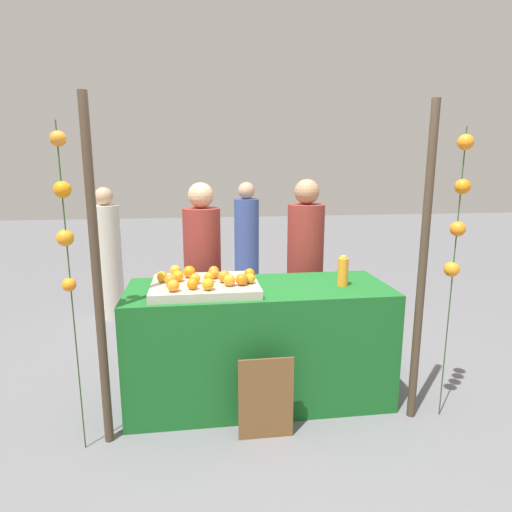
{
  "coord_description": "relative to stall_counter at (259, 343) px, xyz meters",
  "views": [
    {
      "loc": [
        -0.44,
        -3.02,
        1.76
      ],
      "look_at": [
        0.0,
        0.15,
        1.09
      ],
      "focal_mm": 30.14,
      "sensor_mm": 36.0,
      "label": 1
    }
  ],
  "objects": [
    {
      "name": "ground_plane",
      "position": [
        0.0,
        0.0,
        -0.44
      ],
      "size": [
        24.0,
        24.0,
        0.0
      ],
      "primitive_type": "plane",
      "color": "slate"
    },
    {
      "name": "stall_counter",
      "position": [
        0.0,
        0.0,
        0.0
      ],
      "size": [
        1.93,
        0.75,
        0.89
      ],
      "primitive_type": "cube",
      "color": "#196023",
      "rests_on": "ground_plane"
    },
    {
      "name": "orange_tray",
      "position": [
        -0.39,
        -0.04,
        0.47
      ],
      "size": [
        0.75,
        0.59,
        0.06
      ],
      "primitive_type": "cube",
      "color": "#B2AD99",
      "rests_on": "stall_counter"
    },
    {
      "name": "orange_0",
      "position": [
        -0.61,
        0.17,
        0.55
      ],
      "size": [
        0.08,
        0.08,
        0.08
      ],
      "primitive_type": "sphere",
      "color": "orange",
      "rests_on": "orange_tray"
    },
    {
      "name": "orange_1",
      "position": [
        -0.26,
        -0.07,
        0.55
      ],
      "size": [
        0.09,
        0.09,
        0.09
      ],
      "primitive_type": "sphere",
      "color": "orange",
      "rests_on": "orange_tray"
    },
    {
      "name": "orange_2",
      "position": [
        -0.23,
        -0.17,
        0.54
      ],
      "size": [
        0.08,
        0.08,
        0.08
      ],
      "primitive_type": "sphere",
      "color": "orange",
      "rests_on": "orange_tray"
    },
    {
      "name": "orange_3",
      "position": [
        -0.61,
        -0.25,
        0.54
      ],
      "size": [
        0.08,
        0.08,
        0.08
      ],
      "primitive_type": "sphere",
      "color": "orange",
      "rests_on": "orange_tray"
    },
    {
      "name": "orange_4",
      "position": [
        -0.51,
        0.1,
        0.55
      ],
      "size": [
        0.09,
        0.09,
        0.09
      ],
      "primitive_type": "sphere",
      "color": "orange",
      "rests_on": "orange_tray"
    },
    {
      "name": "orange_5",
      "position": [
        -0.63,
        -0.11,
        0.55
      ],
      "size": [
        0.09,
        0.09,
        0.09
      ],
      "primitive_type": "sphere",
      "color": "orange",
      "rests_on": "orange_tray"
    },
    {
      "name": "orange_6",
      "position": [
        -0.33,
        0.05,
        0.54
      ],
      "size": [
        0.07,
        0.07,
        0.07
      ],
      "primitive_type": "sphere",
      "color": "orange",
      "rests_on": "orange_tray"
    },
    {
      "name": "orange_7",
      "position": [
        -0.48,
        -0.21,
        0.54
      ],
      "size": [
        0.07,
        0.07,
        0.07
      ],
      "primitive_type": "sphere",
      "color": "orange",
      "rests_on": "orange_tray"
    },
    {
      "name": "orange_8",
      "position": [
        -0.38,
        -0.25,
        0.54
      ],
      "size": [
        0.08,
        0.08,
        0.08
      ],
      "primitive_type": "sphere",
      "color": "orange",
      "rests_on": "orange_tray"
    },
    {
      "name": "orange_9",
      "position": [
        -0.7,
        0.01,
        0.54
      ],
      "size": [
        0.08,
        0.08,
        0.08
      ],
      "primitive_type": "sphere",
      "color": "orange",
      "rests_on": "orange_tray"
    },
    {
      "name": "orange_10",
      "position": [
        -0.59,
        0.0,
        0.54
      ],
      "size": [
        0.08,
        0.08,
        0.08
      ],
      "primitive_type": "sphere",
      "color": "orange",
      "rests_on": "orange_tray"
    },
    {
      "name": "orange_11",
      "position": [
        -0.32,
        0.12,
        0.54
      ],
      "size": [
        0.08,
        0.08,
        0.08
      ],
      "primitive_type": "sphere",
      "color": "orange",
      "rests_on": "orange_tray"
    },
    {
      "name": "orange_12",
      "position": [
        -0.07,
        0.01,
        0.54
      ],
      "size": [
        0.08,
        0.08,
        0.08
      ],
      "primitive_type": "sphere",
      "color": "orange",
      "rests_on": "orange_tray"
    },
    {
      "name": "orange_13",
      "position": [
        -0.14,
        -0.16,
        0.54
      ],
      "size": [
        0.08,
        0.08,
        0.08
      ],
      "primitive_type": "sphere",
      "color": "orange",
      "rests_on": "orange_tray"
    },
    {
      "name": "orange_14",
      "position": [
        -0.46,
        -0.08,
        0.54
      ],
      "size": [
        0.08,
        0.08,
        0.08
      ],
      "primitive_type": "sphere",
      "color": "orange",
      "rests_on": "orange_tray"
    },
    {
      "name": "orange_15",
      "position": [
        -0.08,
        -0.12,
        0.54
      ],
      "size": [
        0.07,
        0.07,
        0.07
      ],
      "primitive_type": "sphere",
      "color": "orange",
      "rests_on": "orange_tray"
    },
    {
      "name": "orange_16",
      "position": [
        -0.37,
        -0.05,
        0.54
      ],
      "size": [
        0.07,
        0.07,
        0.07
      ],
      "primitive_type": "sphere",
      "color": "orange",
      "rests_on": "orange_tray"
    },
    {
      "name": "juice_bottle",
      "position": [
        0.62,
        -0.06,
        0.55
      ],
      "size": [
        0.08,
        0.08,
        0.23
      ],
      "color": "orange",
      "rests_on": "stall_counter"
    },
    {
      "name": "chalkboard_sign",
      "position": [
        -0.03,
        -0.52,
        -0.17
      ],
      "size": [
        0.36,
        0.03,
        0.57
      ],
      "color": "brown",
      "rests_on": "ground_plane"
    },
    {
      "name": "vendor_left",
      "position": [
        -0.4,
        0.69,
        0.31
      ],
      "size": [
        0.33,
        0.33,
        1.62
      ],
      "color": "maroon",
      "rests_on": "ground_plane"
    },
    {
      "name": "vendor_right",
      "position": [
        0.53,
        0.7,
        0.32
      ],
      "size": [
        0.33,
        0.33,
        1.65
      ],
      "color": "maroon",
      "rests_on": "ground_plane"
    },
    {
      "name": "crowd_person_0",
      "position": [
        0.18,
        2.36,
        0.28
      ],
      "size": [
        0.31,
        0.31,
        1.56
      ],
      "color": "#384C8C",
      "rests_on": "ground_plane"
    },
    {
      "name": "crowd_person_1",
      "position": [
        -1.47,
        2.04,
        0.27
      ],
      "size": [
        0.31,
        0.31,
        1.53
      ],
      "color": "beige",
      "rests_on": "ground_plane"
    },
    {
      "name": "canopy_post_left",
      "position": [
        -1.05,
        -0.41,
        0.64
      ],
      "size": [
        0.06,
        0.06,
        2.17
      ],
      "primitive_type": "cylinder",
      "color": "#473828",
      "rests_on": "ground_plane"
    },
    {
      "name": "canopy_post_right",
      "position": [
        1.05,
        -0.41,
        0.64
      ],
      "size": [
        0.06,
        0.06,
        2.17
      ],
      "primitive_type": "cylinder",
      "color": "#473828",
      "rests_on": "ground_plane"
    },
    {
      "name": "garland_strand_left",
      "position": [
        -1.19,
        -0.46,
        1.05
      ],
      "size": [
        0.1,
        0.1,
        2.01
      ],
      "color": "#2D4C23",
      "rests_on": "ground_plane"
    },
    {
      "name": "garland_strand_right",
      "position": [
        1.25,
        -0.44,
        1.03
      ],
      "size": [
        0.11,
        0.12,
        2.01
      ],
      "color": "#2D4C23",
      "rests_on": "ground_plane"
    }
  ]
}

